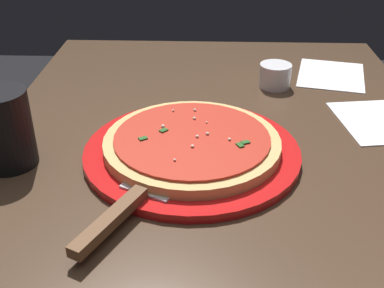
% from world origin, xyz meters
% --- Properties ---
extents(restaurant_table, '(1.04, 0.72, 0.77)m').
position_xyz_m(restaurant_table, '(0.00, 0.00, 0.61)').
color(restaurant_table, black).
rests_on(restaurant_table, ground_plane).
extents(serving_plate, '(0.32, 0.32, 0.01)m').
position_xyz_m(serving_plate, '(0.01, -0.04, 0.77)').
color(serving_plate, red).
rests_on(serving_plate, restaurant_table).
extents(pizza, '(0.26, 0.26, 0.02)m').
position_xyz_m(pizza, '(0.01, -0.04, 0.79)').
color(pizza, '#DBB26B').
rests_on(pizza, serving_plate).
extents(pizza_server, '(0.22, 0.14, 0.01)m').
position_xyz_m(pizza_server, '(0.15, -0.11, 0.78)').
color(pizza_server, silver).
rests_on(pizza_server, serving_plate).
extents(cup_tall_drink, '(0.08, 0.08, 0.11)m').
position_xyz_m(cup_tall_drink, '(0.04, -0.29, 0.82)').
color(cup_tall_drink, black).
rests_on(cup_tall_drink, restaurant_table).
extents(cup_small_sauce, '(0.06, 0.06, 0.04)m').
position_xyz_m(cup_small_sauce, '(-0.26, 0.11, 0.79)').
color(cup_small_sauce, silver).
rests_on(cup_small_sauce, restaurant_table).
extents(napkin_folded_right, '(0.17, 0.13, 0.00)m').
position_xyz_m(napkin_folded_right, '(-0.11, 0.26, 0.77)').
color(napkin_folded_right, white).
rests_on(napkin_folded_right, restaurant_table).
extents(napkin_loose_left, '(0.18, 0.16, 0.00)m').
position_xyz_m(napkin_loose_left, '(-0.31, 0.23, 0.77)').
color(napkin_loose_left, white).
rests_on(napkin_loose_left, restaurant_table).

